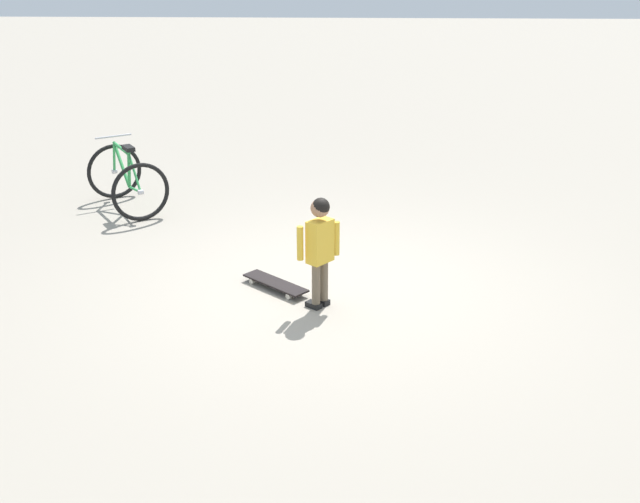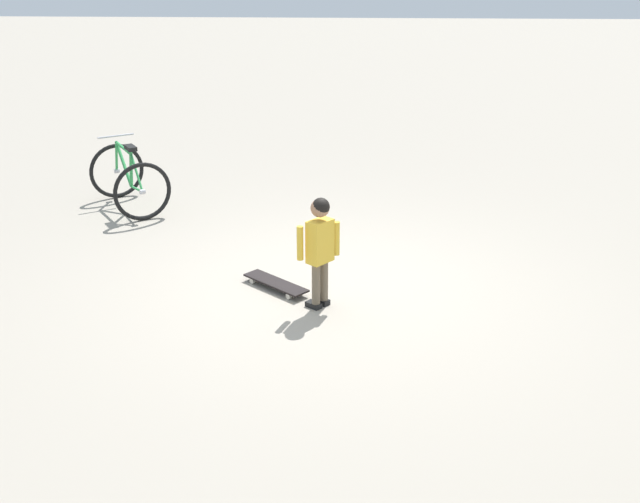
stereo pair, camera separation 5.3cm
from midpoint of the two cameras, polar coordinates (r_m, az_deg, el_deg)
name	(u,v)px [view 1 (the left image)]	position (r m, az deg, el deg)	size (l,w,h in m)	color
ground_plane	(329,287)	(8.05, 0.42, -2.46)	(50.00, 50.00, 0.00)	#9E9384
child_person	(320,240)	(7.39, -0.21, 0.77)	(0.38, 0.28, 1.06)	brown
skateboard	(275,283)	(7.99, -3.30, -2.22)	(0.68, 0.64, 0.07)	black
bicycle_mid	(127,179)	(10.44, -13.40, 4.89)	(1.17, 1.28, 0.85)	black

